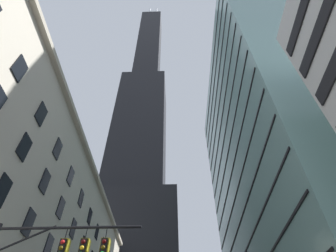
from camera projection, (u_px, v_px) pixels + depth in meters
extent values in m
cube|color=#B2A893|center=(92.00, 163.00, 40.39)|extent=(0.70, 58.10, 0.60)
cube|color=black|center=(2.00, 190.00, 19.66)|extent=(0.14, 1.40, 2.20)
cube|color=black|center=(29.00, 223.00, 23.12)|extent=(0.14, 1.40, 2.20)
cube|color=black|center=(48.00, 247.00, 26.58)|extent=(0.14, 1.40, 2.20)
cube|color=black|center=(24.00, 147.00, 22.68)|extent=(0.14, 1.40, 2.20)
cube|color=black|center=(45.00, 181.00, 26.15)|extent=(0.14, 1.40, 2.20)
cube|color=black|center=(61.00, 208.00, 29.61)|extent=(0.14, 1.40, 2.20)
cube|color=black|center=(73.00, 229.00, 33.07)|extent=(0.14, 1.40, 2.20)
cube|color=black|center=(83.00, 246.00, 36.54)|extent=(0.14, 1.40, 2.20)
cube|color=black|center=(20.00, 68.00, 22.25)|extent=(0.14, 1.40, 2.20)
cube|color=black|center=(41.00, 114.00, 25.71)|extent=(0.14, 1.40, 2.20)
cube|color=black|center=(58.00, 149.00, 29.18)|extent=(0.14, 1.40, 2.20)
cube|color=black|center=(71.00, 176.00, 32.64)|extent=(0.14, 1.40, 2.20)
cube|color=black|center=(81.00, 198.00, 36.10)|extent=(0.14, 1.40, 2.20)
cube|color=black|center=(90.00, 217.00, 39.56)|extent=(0.14, 1.40, 2.20)
cube|color=black|center=(97.00, 232.00, 43.03)|extent=(0.14, 1.40, 2.20)
cube|color=black|center=(103.00, 245.00, 46.49)|extent=(0.14, 1.40, 2.20)
cube|color=black|center=(140.00, 137.00, 110.86)|extent=(20.15, 20.15, 66.02)
cube|color=black|center=(149.00, 49.00, 164.41)|extent=(12.95, 12.95, 82.52)
cylinder|color=silver|center=(149.00, 15.00, 202.34)|extent=(1.20, 1.20, 22.53)
cylinder|color=silver|center=(156.00, 14.00, 202.24)|extent=(1.20, 1.20, 22.53)
cube|color=black|center=(329.00, 2.00, 15.90)|extent=(0.16, 10.00, 1.10)
cube|color=gray|center=(281.00, 165.00, 45.69)|extent=(17.39, 41.50, 59.79)
cube|color=black|center=(247.00, 249.00, 35.85)|extent=(0.12, 40.50, 0.24)
cube|color=black|center=(241.00, 221.00, 38.74)|extent=(0.12, 40.50, 0.24)
cube|color=black|center=(236.00, 196.00, 41.62)|extent=(0.12, 40.50, 0.24)
cube|color=black|center=(231.00, 175.00, 44.51)|extent=(0.12, 40.50, 0.24)
cube|color=black|center=(227.00, 156.00, 47.39)|extent=(0.12, 40.50, 0.24)
cube|color=black|center=(224.00, 139.00, 50.28)|extent=(0.12, 40.50, 0.24)
cube|color=black|center=(221.00, 124.00, 53.16)|extent=(0.12, 40.50, 0.24)
cube|color=black|center=(218.00, 111.00, 56.04)|extent=(0.12, 40.50, 0.24)
cube|color=black|center=(216.00, 99.00, 58.93)|extent=(0.12, 40.50, 0.24)
cube|color=black|center=(214.00, 88.00, 61.81)|extent=(0.12, 40.50, 0.24)
cube|color=black|center=(212.00, 78.00, 64.70)|extent=(0.12, 40.50, 0.24)
cylinder|color=black|center=(70.00, 228.00, 13.38)|extent=(7.14, 0.14, 0.14)
cylinder|color=black|center=(22.00, 240.00, 12.99)|extent=(2.94, 0.10, 1.49)
cylinder|color=black|center=(66.00, 234.00, 13.16)|extent=(0.04, 0.04, 0.60)
cube|color=black|center=(62.00, 249.00, 12.62)|extent=(0.30, 0.30, 0.90)
cube|color=olive|center=(63.00, 251.00, 12.74)|extent=(0.40, 0.40, 1.04)
sphere|color=red|center=(63.00, 242.00, 12.71)|extent=(0.20, 0.20, 0.20)
sphere|color=#4B3A08|center=(61.00, 248.00, 12.51)|extent=(0.20, 0.20, 0.20)
cylinder|color=black|center=(86.00, 233.00, 13.14)|extent=(0.04, 0.04, 0.60)
cube|color=black|center=(83.00, 249.00, 12.60)|extent=(0.30, 0.30, 0.90)
cube|color=olive|center=(84.00, 251.00, 12.72)|extent=(0.40, 0.40, 1.04)
sphere|color=#450808|center=(83.00, 242.00, 12.69)|extent=(0.20, 0.20, 0.20)
sphere|color=yellow|center=(82.00, 248.00, 12.49)|extent=(0.20, 0.20, 0.20)
cylinder|color=black|center=(106.00, 233.00, 13.12)|extent=(0.04, 0.04, 0.60)
cube|color=black|center=(104.00, 249.00, 12.58)|extent=(0.30, 0.30, 0.90)
cube|color=olive|center=(104.00, 250.00, 12.70)|extent=(0.40, 0.40, 1.04)
sphere|color=#450808|center=(104.00, 241.00, 12.67)|extent=(0.20, 0.20, 0.20)
sphere|color=#4B3A08|center=(103.00, 247.00, 12.47)|extent=(0.20, 0.20, 0.20)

